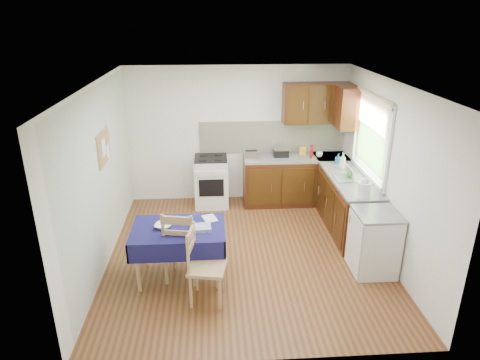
{
  "coord_description": "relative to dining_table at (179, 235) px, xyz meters",
  "views": [
    {
      "loc": [
        -0.45,
        -5.5,
        3.36
      ],
      "look_at": [
        -0.08,
        0.12,
        1.13
      ],
      "focal_mm": 32.0,
      "sensor_mm": 36.0,
      "label": 1
    }
  ],
  "objects": [
    {
      "name": "sandwich_press",
      "position": [
        1.71,
        2.36,
        0.35
      ],
      "size": [
        0.26,
        0.23,
        0.15
      ],
      "rotation": [
        0.0,
        0.0,
        0.43
      ],
      "color": "black",
      "rests_on": "worktop_back"
    },
    {
      "name": "book",
      "position": [
        0.33,
        0.19,
        0.11
      ],
      "size": [
        0.23,
        0.27,
        0.02
      ],
      "primitive_type": "imported",
      "rotation": [
        0.0,
        0.0,
        0.32
      ],
      "color": "white",
      "rests_on": "dining_table"
    },
    {
      "name": "soap_bottle_a",
      "position": [
        2.63,
        1.63,
        0.41
      ],
      "size": [
        0.15,
        0.15,
        0.28
      ],
      "primitive_type": "imported",
      "rotation": [
        0.0,
        0.0,
        0.81
      ],
      "color": "white",
      "rests_on": "worktop_right"
    },
    {
      "name": "window",
      "position": [
        2.9,
        1.21,
        1.02
      ],
      "size": [
        0.04,
        1.48,
        1.26
      ],
      "color": "#345924",
      "rests_on": "wall_right"
    },
    {
      "name": "dining_table",
      "position": [
        0.0,
        0.0,
        0.0
      ],
      "size": [
        1.21,
        0.82,
        0.73
      ],
      "rotation": [
        0.0,
        0.0,
        -0.01
      ],
      "color": "#111041",
      "rests_on": "ground"
    },
    {
      "name": "cup",
      "position": [
        2.4,
        2.27,
        0.32
      ],
      "size": [
        0.16,
        0.16,
        0.1
      ],
      "primitive_type": "imported",
      "rotation": [
        0.0,
        0.0,
        0.34
      ],
      "color": "white",
      "rests_on": "worktop_back"
    },
    {
      "name": "ceiling",
      "position": [
        0.93,
        0.51,
        1.87
      ],
      "size": [
        4.0,
        4.2,
        0.02
      ],
      "primitive_type": "cube",
      "color": "silver",
      "rests_on": "wall_back"
    },
    {
      "name": "splashback",
      "position": [
        1.58,
        2.6,
        0.57
      ],
      "size": [
        2.7,
        0.02,
        0.6
      ],
      "primitive_type": "cube",
      "color": "white",
      "rests_on": "wall_back"
    },
    {
      "name": "yellow_packet",
      "position": [
        2.12,
        2.41,
        0.35
      ],
      "size": [
        0.12,
        0.09,
        0.15
      ],
      "primitive_type": "cube",
      "rotation": [
        0.0,
        0.0,
        -0.16
      ],
      "color": "yellow",
      "rests_on": "worktop_back"
    },
    {
      "name": "worktop_corner",
      "position": [
        2.63,
        2.31,
        0.25
      ],
      "size": [
        0.6,
        0.6,
        0.04
      ],
      "primitive_type": "cube",
      "color": "slate",
      "rests_on": "base_cabinets"
    },
    {
      "name": "toaster",
      "position": [
        1.15,
        2.2,
        0.35
      ],
      "size": [
        0.24,
        0.15,
        0.18
      ],
      "rotation": [
        0.0,
        0.0,
        0.12
      ],
      "color": "silver",
      "rests_on": "worktop_back"
    },
    {
      "name": "chair_near",
      "position": [
        0.33,
        -0.53,
        -0.11
      ],
      "size": [
        0.51,
        0.51,
        0.99
      ],
      "rotation": [
        0.0,
        0.0,
        1.4
      ],
      "color": "#A58852",
      "rests_on": "ground"
    },
    {
      "name": "dish_rack",
      "position": [
        2.61,
        1.15,
        0.3
      ],
      "size": [
        0.45,
        0.34,
        0.21
      ],
      "rotation": [
        0.0,
        0.0,
        -0.15
      ],
      "color": "#96969B",
      "rests_on": "worktop_right"
    },
    {
      "name": "floor",
      "position": [
        0.93,
        0.51,
        -0.63
      ],
      "size": [
        4.2,
        4.2,
        0.0
      ],
      "primitive_type": "plane",
      "color": "#552D16",
      "rests_on": "ground"
    },
    {
      "name": "soap_bottle_c",
      "position": [
        2.63,
        1.16,
        0.36
      ],
      "size": [
        0.16,
        0.16,
        0.17
      ],
      "primitive_type": "imported",
      "rotation": [
        0.0,
        0.0,
        3.4
      ],
      "color": "#258223",
      "rests_on": "worktop_right"
    },
    {
      "name": "wall_front",
      "position": [
        0.93,
        -1.59,
        0.62
      ],
      "size": [
        4.0,
        0.02,
        2.5
      ],
      "primitive_type": "cube",
      "color": "white",
      "rests_on": "ground"
    },
    {
      "name": "plate_bowl",
      "position": [
        -0.19,
        0.02,
        0.13
      ],
      "size": [
        0.27,
        0.27,
        0.05
      ],
      "primitive_type": "imported",
      "rotation": [
        0.0,
        0.0,
        -0.26
      ],
      "color": "beige",
      "rests_on": "dining_table"
    },
    {
      "name": "wall_left",
      "position": [
        -1.07,
        0.51,
        0.62
      ],
      "size": [
        0.02,
        4.2,
        2.5
      ],
      "primitive_type": "cube",
      "color": "silver",
      "rests_on": "ground"
    },
    {
      "name": "worktop_right",
      "position": [
        2.63,
        1.16,
        0.25
      ],
      "size": [
        0.6,
        1.7,
        0.04
      ],
      "primitive_type": "cube",
      "color": "slate",
      "rests_on": "base_cabinets"
    },
    {
      "name": "kettle",
      "position": [
        2.59,
        0.44,
        0.4
      ],
      "size": [
        0.18,
        0.18,
        0.3
      ],
      "color": "white",
      "rests_on": "worktop_right"
    },
    {
      "name": "base_cabinets",
      "position": [
        2.29,
        1.77,
        -0.2
      ],
      "size": [
        1.9,
        2.3,
        0.86
      ],
      "color": "black",
      "rests_on": "ground"
    },
    {
      "name": "stove",
      "position": [
        0.43,
        2.31,
        -0.17
      ],
      "size": [
        0.6,
        0.61,
        0.92
      ],
      "color": "white",
      "rests_on": "ground"
    },
    {
      "name": "wall_back",
      "position": [
        0.93,
        2.61,
        0.62
      ],
      "size": [
        4.0,
        0.02,
        2.5
      ],
      "primitive_type": "cube",
      "color": "white",
      "rests_on": "ground"
    },
    {
      "name": "chair_far",
      "position": [
        0.03,
        -0.08,
        -0.09
      ],
      "size": [
        0.53,
        0.53,
        1.03
      ],
      "rotation": [
        0.0,
        0.0,
        2.95
      ],
      "color": "#A58852",
      "rests_on": "ground"
    },
    {
      "name": "fridge",
      "position": [
        2.63,
        -0.04,
        -0.19
      ],
      "size": [
        0.58,
        0.6,
        0.89
      ],
      "color": "white",
      "rests_on": "ground"
    },
    {
      "name": "soap_bottle_b",
      "position": [
        2.64,
        1.91,
        0.36
      ],
      "size": [
        0.11,
        0.11,
        0.17
      ],
      "primitive_type": "imported",
      "rotation": [
        0.0,
        0.0,
        2.26
      ],
      "color": "#1E67B3",
      "rests_on": "worktop_right"
    },
    {
      "name": "wall_right",
      "position": [
        2.93,
        0.51,
        0.62
      ],
      "size": [
        0.02,
        4.2,
        2.5
      ],
      "primitive_type": "cube",
      "color": "white",
      "rests_on": "ground"
    },
    {
      "name": "tea_towel",
      "position": [
        0.29,
        -0.06,
        0.13
      ],
      "size": [
        0.29,
        0.23,
        0.05
      ],
      "primitive_type": "cube",
      "rotation": [
        0.0,
        0.0,
        0.09
      ],
      "color": "navy",
      "rests_on": "dining_table"
    },
    {
      "name": "upper_cabinets",
      "position": [
        2.46,
        2.31,
        1.22
      ],
      "size": [
        1.2,
        0.85,
        0.7
      ],
      "color": "black",
      "rests_on": "wall_back"
    },
    {
      "name": "worktop_back",
      "position": [
        1.98,
        2.31,
        0.25
      ],
      "size": [
        1.9,
        0.6,
        0.04
      ],
      "primitive_type": "cube",
      "color": "slate",
      "rests_on": "base_cabinets"
    },
    {
      "name": "corkboard",
      "position": [
        -1.04,
        0.81,
        0.97
      ],
      "size": [
        0.04,
        0.62,
        0.47
      ],
      "color": "#A58852",
      "rests_on": "wall_left"
    },
    {
      "name": "spice_jar",
      "position": [
        0.05,
        0.11,
        0.15
      ],
      "size": [
        0.05,
        0.05,
        0.1
      ],
      "primitive_type": "cylinder",
      "color": "#23812A",
      "rests_on": "dining_table"
    },
    {
      "name": "sauce_bottle",
      "position": [
        2.24,
        2.21,
        0.39
      ],
      "size": [
        0.05,
        0.05,
        0.24
      ],
      "primitive_type": "cylinder",
      "color": "#B40E16",
      "rests_on": "worktop_back"
    }
  ]
}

